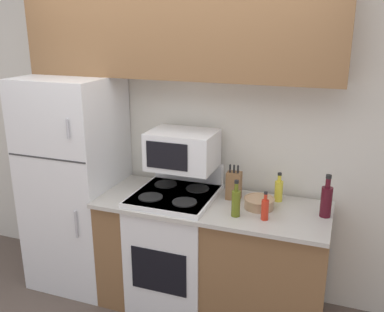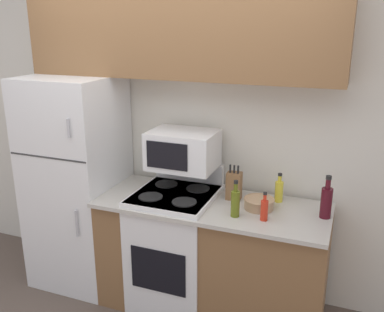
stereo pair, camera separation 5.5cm
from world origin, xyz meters
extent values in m
cube|color=silver|center=(0.00, 0.70, 1.27)|extent=(8.00, 0.05, 2.55)
cube|color=brown|center=(0.35, 0.32, 0.43)|extent=(1.69, 0.63, 0.87)
cube|color=#BCB7AD|center=(0.35, 0.30, 0.88)|extent=(1.69, 0.67, 0.03)
cube|color=white|center=(-0.85, 0.33, 0.88)|extent=(0.71, 0.66, 1.77)
cube|color=#383838|center=(-0.85, 0.00, 1.20)|extent=(0.69, 0.01, 0.01)
cylinder|color=#B7B7BC|center=(-0.62, -0.01, 1.45)|extent=(0.02, 0.02, 0.14)
cylinder|color=#B7B7BC|center=(-0.62, -0.01, 0.71)|extent=(0.02, 0.02, 0.22)
cube|color=brown|center=(0.00, 0.52, 2.10)|extent=(2.40, 0.31, 0.68)
cube|color=white|center=(0.06, 0.30, 0.47)|extent=(0.59, 0.63, 0.93)
cube|color=black|center=(0.06, -0.02, 0.45)|extent=(0.43, 0.01, 0.34)
cube|color=#2D2D2D|center=(0.06, 0.30, 0.93)|extent=(0.57, 0.61, 0.01)
cube|color=white|center=(0.06, 0.60, 1.01)|extent=(0.57, 0.06, 0.16)
cylinder|color=black|center=(-0.08, 0.16, 0.94)|extent=(0.18, 0.18, 0.01)
cylinder|color=black|center=(0.19, 0.16, 0.94)|extent=(0.18, 0.18, 0.01)
cylinder|color=black|center=(-0.08, 0.44, 0.94)|extent=(0.18, 0.18, 0.01)
cylinder|color=black|center=(0.19, 0.44, 0.94)|extent=(0.18, 0.18, 0.01)
cube|color=white|center=(0.07, 0.43, 1.24)|extent=(0.50, 0.37, 0.29)
cube|color=black|center=(0.02, 0.24, 1.24)|extent=(0.32, 0.01, 0.20)
cube|color=brown|center=(0.48, 0.44, 1.00)|extent=(0.11, 0.09, 0.21)
cylinder|color=black|center=(0.45, 0.43, 1.14)|extent=(0.01, 0.01, 0.06)
cylinder|color=black|center=(0.48, 0.43, 1.14)|extent=(0.01, 0.01, 0.06)
cylinder|color=black|center=(0.51, 0.43, 1.14)|extent=(0.01, 0.01, 0.06)
cylinder|color=tan|center=(0.69, 0.33, 0.93)|extent=(0.21, 0.21, 0.07)
torus|color=tan|center=(0.69, 0.33, 0.97)|extent=(0.22, 0.22, 0.01)
cylinder|color=#470F19|center=(1.14, 0.35, 1.00)|extent=(0.08, 0.08, 0.21)
cylinder|color=#470F19|center=(1.14, 0.35, 1.14)|extent=(0.03, 0.03, 0.07)
cylinder|color=black|center=(1.14, 0.35, 1.19)|extent=(0.04, 0.04, 0.02)
cylinder|color=red|center=(0.77, 0.16, 0.97)|extent=(0.05, 0.05, 0.14)
cylinder|color=red|center=(0.77, 0.16, 1.06)|extent=(0.02, 0.02, 0.04)
cylinder|color=black|center=(0.77, 0.16, 1.09)|extent=(0.02, 0.03, 0.02)
cylinder|color=#5B6619|center=(0.57, 0.15, 0.99)|extent=(0.06, 0.06, 0.18)
cylinder|color=#5B6619|center=(0.57, 0.15, 1.11)|extent=(0.03, 0.03, 0.06)
cylinder|color=black|center=(0.57, 0.15, 1.15)|extent=(0.03, 0.03, 0.02)
cylinder|color=gold|center=(0.80, 0.51, 0.98)|extent=(0.06, 0.06, 0.15)
cylinder|color=gold|center=(0.80, 0.51, 1.08)|extent=(0.03, 0.03, 0.05)
cylinder|color=black|center=(0.80, 0.51, 1.11)|extent=(0.03, 0.03, 0.02)
camera|label=1|loc=(1.21, -2.46, 2.16)|focal=40.00mm
camera|label=2|loc=(1.26, -2.44, 2.16)|focal=40.00mm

